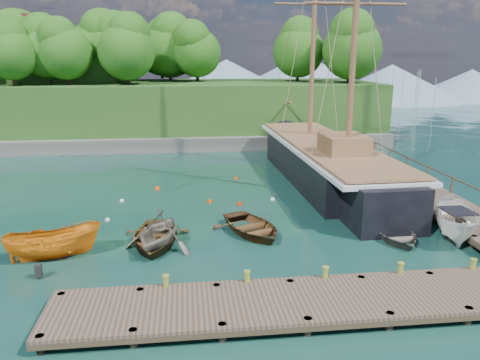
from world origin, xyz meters
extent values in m
plane|color=#0F332E|center=(0.00, 0.00, 0.00)|extent=(160.00, 160.00, 0.00)
cube|color=#443429|center=(2.00, -6.50, 0.54)|extent=(20.00, 3.20, 0.12)
cube|color=#322719|center=(2.00, -6.50, 0.38)|extent=(20.00, 3.20, 0.20)
cylinder|color=#322719|center=(-7.70, -7.80, 0.05)|extent=(0.28, 0.28, 1.10)
cylinder|color=#322719|center=(-7.70, -5.20, 0.05)|extent=(0.28, 0.28, 1.10)
cube|color=#443429|center=(11.50, 7.00, 0.54)|extent=(3.20, 24.00, 0.12)
cube|color=#322719|center=(11.50, 7.00, 0.38)|extent=(3.20, 24.00, 0.20)
cylinder|color=#322719|center=(10.20, 18.70, 0.05)|extent=(0.28, 0.28, 1.10)
cylinder|color=#322719|center=(12.80, 18.70, 0.05)|extent=(0.28, 0.28, 1.10)
cylinder|color=olive|center=(-4.00, -5.10, 0.00)|extent=(0.26, 0.26, 0.45)
cylinder|color=olive|center=(-1.00, -5.10, 0.00)|extent=(0.26, 0.26, 0.45)
cylinder|color=olive|center=(2.00, -5.10, 0.00)|extent=(0.26, 0.26, 0.45)
cylinder|color=olive|center=(5.00, -5.10, 0.00)|extent=(0.26, 0.26, 0.45)
cylinder|color=olive|center=(8.00, -5.10, 0.00)|extent=(0.26, 0.26, 0.45)
imported|color=#52361A|center=(-4.75, 0.38, 0.00)|extent=(3.40, 4.63, 0.93)
imported|color=#6D6558|center=(-4.50, -0.13, 0.00)|extent=(4.21, 4.54, 1.97)
imported|color=#52341B|center=(0.09, 1.28, 0.00)|extent=(4.51, 5.24, 0.91)
imported|color=#5C544D|center=(7.00, -0.26, 0.00)|extent=(2.74, 3.82, 0.79)
imported|color=orange|center=(-9.11, -0.67, 0.00)|extent=(4.38, 2.42, 1.60)
imported|color=white|center=(10.00, -0.56, 0.00)|extent=(3.52, 5.06, 1.83)
cube|color=black|center=(6.77, 10.86, 0.85)|extent=(5.61, 16.15, 3.33)
cube|color=black|center=(6.51, 21.16, 0.85)|extent=(2.99, 5.11, 3.00)
cube|color=black|center=(7.01, 1.71, 0.85)|extent=(3.75, 4.21, 3.16)
cube|color=silver|center=(6.77, 10.86, 2.45)|extent=(5.79, 21.18, 0.25)
cube|color=brown|center=(6.77, 10.86, 2.70)|extent=(5.31, 20.71, 0.12)
cube|color=brown|center=(6.86, 7.43, 3.30)|extent=(2.68, 3.07, 1.20)
cylinder|color=brown|center=(6.41, 24.80, 3.90)|extent=(0.42, 6.90, 1.69)
cylinder|color=brown|center=(6.66, 14.98, 11.55)|extent=(0.36, 0.36, 17.68)
cylinder|color=brown|center=(6.88, 6.75, 10.84)|extent=(0.36, 0.36, 16.27)
cylinder|color=#8C7A59|center=(6.50, 21.39, 11.76)|extent=(0.37, 12.22, 10.27)
sphere|color=silver|center=(-7.53, 4.05, 0.00)|extent=(0.28, 0.28, 0.28)
sphere|color=#D33800|center=(-1.76, 6.73, 0.00)|extent=(0.31, 0.31, 0.31)
sphere|color=red|center=(0.01, 5.98, 0.00)|extent=(0.32, 0.32, 0.32)
sphere|color=white|center=(2.19, 6.72, 0.00)|extent=(0.29, 0.29, 0.29)
sphere|color=#F64200|center=(-5.12, 10.05, 0.00)|extent=(0.35, 0.35, 0.35)
sphere|color=#E54102|center=(0.46, 12.08, 0.00)|extent=(0.31, 0.31, 0.31)
sphere|color=white|center=(-7.17, 7.51, 0.00)|extent=(0.28, 0.28, 0.28)
cube|color=#474744|center=(-8.00, 24.00, 0.60)|extent=(50.00, 4.00, 1.40)
cube|color=#214E1C|center=(-8.00, 30.00, 3.00)|extent=(50.00, 14.00, 6.00)
cube|color=#214E1C|center=(-22.00, 34.00, 5.00)|extent=(24.00, 12.00, 10.00)
cylinder|color=#382616|center=(-16.10, 28.11, 6.70)|extent=(0.36, 0.36, 1.40)
sphere|color=#174E11|center=(-16.10, 28.11, 9.10)|extent=(5.42, 5.42, 5.42)
cylinder|color=#382616|center=(-14.18, 26.81, 6.70)|extent=(0.36, 0.36, 1.40)
sphere|color=#174E11|center=(-14.18, 26.81, 8.96)|extent=(5.02, 5.02, 5.02)
cylinder|color=#382616|center=(-20.73, 34.78, 6.70)|extent=(0.36, 0.36, 1.40)
sphere|color=#174E11|center=(-20.73, 34.78, 9.39)|extent=(6.25, 6.25, 6.25)
cylinder|color=#382616|center=(13.91, 26.65, 6.70)|extent=(0.36, 0.36, 1.40)
sphere|color=#174E11|center=(13.91, 26.65, 9.30)|extent=(6.00, 6.00, 6.00)
cylinder|color=#382616|center=(-1.61, 31.21, 6.70)|extent=(0.36, 0.36, 1.40)
sphere|color=#174E11|center=(-1.61, 31.21, 9.00)|extent=(5.13, 5.13, 5.13)
cylinder|color=#382616|center=(-21.53, 35.53, 6.70)|extent=(0.36, 0.36, 1.40)
sphere|color=#174E11|center=(-21.53, 35.53, 8.88)|extent=(4.80, 4.80, 4.80)
cylinder|color=#382616|center=(-10.15, 30.20, 6.70)|extent=(0.36, 0.36, 1.40)
sphere|color=#174E11|center=(-10.15, 30.20, 9.24)|extent=(5.82, 5.82, 5.82)
cylinder|color=#382616|center=(-4.58, 33.35, 6.70)|extent=(0.36, 0.36, 1.40)
sphere|color=#174E11|center=(-4.58, 33.35, 9.32)|extent=(6.05, 6.05, 6.05)
cylinder|color=#382616|center=(14.09, 27.65, 6.70)|extent=(0.36, 0.36, 1.40)
sphere|color=#174E11|center=(14.09, 27.65, 8.87)|extent=(4.77, 4.77, 4.77)
cylinder|color=#382616|center=(-8.51, 26.55, 6.70)|extent=(0.36, 0.36, 1.40)
sphere|color=#174E11|center=(-8.51, 26.55, 9.11)|extent=(5.47, 5.47, 5.47)
cylinder|color=#382616|center=(9.27, 30.39, 6.70)|extent=(0.36, 0.36, 1.40)
sphere|color=#174E11|center=(9.27, 30.39, 9.14)|extent=(5.55, 5.55, 5.55)
cylinder|color=#382616|center=(-10.01, 37.76, 6.70)|extent=(0.36, 0.36, 1.40)
sphere|color=#174E11|center=(-10.01, 37.76, 9.39)|extent=(6.25, 6.25, 6.25)
cylinder|color=#382616|center=(-17.91, 31.40, 6.70)|extent=(0.36, 0.36, 1.40)
sphere|color=#174E11|center=(-17.91, 31.40, 9.12)|extent=(5.47, 5.47, 5.47)
cylinder|color=#382616|center=(-19.61, 31.47, 6.70)|extent=(0.36, 0.36, 1.40)
sphere|color=#174E11|center=(-19.61, 31.47, 9.31)|extent=(6.04, 6.04, 6.04)
cylinder|color=#382616|center=(-5.73, 38.37, 6.70)|extent=(0.36, 0.36, 1.40)
sphere|color=#174E11|center=(-5.73, 38.37, 9.26)|extent=(5.89, 5.89, 5.89)
cylinder|color=#382616|center=(-11.90, 31.02, 6.70)|extent=(0.36, 0.36, 1.40)
sphere|color=#174E11|center=(-11.90, 31.02, 9.33)|extent=(6.08, 6.08, 6.08)
cylinder|color=#382616|center=(-18.91, 26.06, 6.70)|extent=(0.36, 0.36, 1.40)
sphere|color=#174E11|center=(-18.91, 26.06, 8.87)|extent=(4.77, 4.77, 4.77)
cube|color=silver|center=(-20.00, 33.00, 10.50)|extent=(4.00, 5.00, 3.00)
cube|color=#591E19|center=(-20.00, 33.00, 12.40)|extent=(4.40, 5.40, 0.80)
cone|color=#728CA5|center=(20.00, 70.00, 4.50)|extent=(36.00, 36.00, 9.00)
cone|color=#728CA5|center=(38.00, 70.00, 3.50)|extent=(28.00, 28.00, 7.00)
cone|color=#728CA5|center=(5.00, 70.00, 4.00)|extent=(32.00, 32.00, 8.00)
cone|color=#728CA5|center=(-30.00, 70.00, 5.00)|extent=(40.00, 40.00, 10.00)
cone|color=#728CA5|center=(55.00, 70.00, 3.00)|extent=(24.00, 24.00, 6.00)
camera|label=1|loc=(-3.13, -20.84, 8.80)|focal=35.00mm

